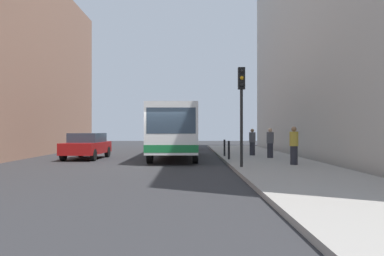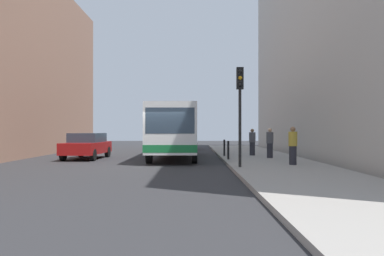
# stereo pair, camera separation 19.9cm
# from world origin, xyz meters

# --- Properties ---
(ground_plane) EXTENTS (80.00, 80.00, 0.00)m
(ground_plane) POSITION_xyz_m (0.00, 0.00, 0.00)
(ground_plane) COLOR #2D2D30
(sidewalk) EXTENTS (4.40, 40.00, 0.15)m
(sidewalk) POSITION_xyz_m (5.40, 0.00, 0.07)
(sidewalk) COLOR #9E9991
(sidewalk) RESTS_ON ground
(building_right) EXTENTS (7.00, 32.00, 17.22)m
(building_right) POSITION_xyz_m (11.50, 4.00, 8.61)
(building_right) COLOR #BCB7AD
(building_right) RESTS_ON ground
(bus) EXTENTS (2.58, 11.03, 3.00)m
(bus) POSITION_xyz_m (0.59, 5.00, 1.73)
(bus) COLOR white
(bus) RESTS_ON ground
(car_beside_bus) EXTENTS (2.04, 4.48, 1.48)m
(car_beside_bus) POSITION_xyz_m (-4.46, 4.09, 0.78)
(car_beside_bus) COLOR maroon
(car_beside_bus) RESTS_ON ground
(car_behind_bus) EXTENTS (1.93, 4.43, 1.48)m
(car_behind_bus) POSITION_xyz_m (0.93, 15.44, 0.78)
(car_behind_bus) COLOR maroon
(car_behind_bus) RESTS_ON ground
(traffic_light) EXTENTS (0.28, 0.33, 4.10)m
(traffic_light) POSITION_xyz_m (3.55, -2.51, 3.01)
(traffic_light) COLOR black
(traffic_light) RESTS_ON sidewalk
(bollard_near) EXTENTS (0.11, 0.11, 0.95)m
(bollard_near) POSITION_xyz_m (3.45, 1.74, 0.62)
(bollard_near) COLOR black
(bollard_near) RESTS_ON sidewalk
(bollard_mid) EXTENTS (0.11, 0.11, 0.95)m
(bollard_mid) POSITION_xyz_m (3.45, 4.32, 0.62)
(bollard_mid) COLOR black
(bollard_mid) RESTS_ON sidewalk
(pedestrian_near_signal) EXTENTS (0.38, 0.38, 1.67)m
(pedestrian_near_signal) POSITION_xyz_m (5.98, -1.47, 0.98)
(pedestrian_near_signal) COLOR #26262D
(pedestrian_near_signal) RESTS_ON sidewalk
(pedestrian_mid_sidewalk) EXTENTS (0.38, 0.38, 1.61)m
(pedestrian_mid_sidewalk) POSITION_xyz_m (5.79, 2.76, 0.95)
(pedestrian_mid_sidewalk) COLOR #26262D
(pedestrian_mid_sidewalk) RESTS_ON sidewalk
(pedestrian_far_sidewalk) EXTENTS (0.38, 0.38, 1.58)m
(pedestrian_far_sidewalk) POSITION_xyz_m (5.16, 4.88, 0.93)
(pedestrian_far_sidewalk) COLOR #26262D
(pedestrian_far_sidewalk) RESTS_ON sidewalk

